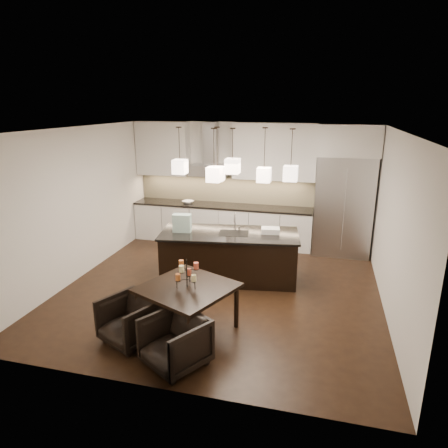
% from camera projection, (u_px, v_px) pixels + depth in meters
% --- Properties ---
extents(floor, '(5.50, 5.50, 0.02)m').
position_uv_depth(floor, '(221.00, 288.00, 7.21)').
color(floor, black).
rests_on(floor, ground).
extents(ceiling, '(5.50, 5.50, 0.02)m').
position_uv_depth(ceiling, '(221.00, 129.00, 6.40)').
color(ceiling, white).
rests_on(ceiling, wall_back).
extents(wall_back, '(5.50, 0.02, 2.80)m').
position_uv_depth(wall_back, '(251.00, 183.00, 9.36)').
color(wall_back, silver).
rests_on(wall_back, ground).
extents(wall_front, '(5.50, 0.02, 2.80)m').
position_uv_depth(wall_front, '(155.00, 279.00, 4.24)').
color(wall_front, silver).
rests_on(wall_front, ground).
extents(wall_left, '(0.02, 5.50, 2.80)m').
position_uv_depth(wall_left, '(79.00, 204.00, 7.46)').
color(wall_left, silver).
rests_on(wall_left, ground).
extents(wall_right, '(0.02, 5.50, 2.80)m').
position_uv_depth(wall_right, '(394.00, 225.00, 6.15)').
color(wall_right, silver).
rests_on(wall_right, ground).
extents(refrigerator, '(1.20, 0.72, 2.15)m').
position_uv_depth(refrigerator, '(343.00, 206.00, 8.61)').
color(refrigerator, '#B7B7BA').
rests_on(refrigerator, floor).
extents(fridge_panel, '(1.26, 0.72, 0.65)m').
position_uv_depth(fridge_panel, '(349.00, 140.00, 8.20)').
color(fridge_panel, silver).
rests_on(fridge_panel, refrigerator).
extents(lower_cabinets, '(4.21, 0.62, 0.88)m').
position_uv_depth(lower_cabinets, '(222.00, 224.00, 9.48)').
color(lower_cabinets, silver).
rests_on(lower_cabinets, floor).
extents(countertop, '(4.21, 0.66, 0.04)m').
position_uv_depth(countertop, '(222.00, 206.00, 9.35)').
color(countertop, black).
rests_on(countertop, lower_cabinets).
extents(backsplash, '(4.21, 0.02, 0.63)m').
position_uv_depth(backsplash, '(225.00, 189.00, 9.53)').
color(backsplash, '#B8AF88').
rests_on(backsplash, countertop).
extents(upper_cab_left, '(1.25, 0.35, 1.25)m').
position_uv_depth(upper_cab_left, '(163.00, 148.00, 9.46)').
color(upper_cab_left, silver).
rests_on(upper_cab_left, wall_back).
extents(upper_cab_right, '(1.85, 0.35, 1.25)m').
position_uv_depth(upper_cab_right, '(275.00, 152.00, 8.83)').
color(upper_cab_right, silver).
rests_on(upper_cab_right, wall_back).
extents(hood_canopy, '(0.90, 0.52, 0.24)m').
position_uv_depth(hood_canopy, '(210.00, 170.00, 9.23)').
color(hood_canopy, '#B7B7BA').
rests_on(hood_canopy, wall_back).
extents(hood_chimney, '(0.30, 0.28, 0.96)m').
position_uv_depth(hood_chimney, '(211.00, 143.00, 9.16)').
color(hood_chimney, '#B7B7BA').
rests_on(hood_chimney, hood_canopy).
extents(fruit_bowl, '(0.33, 0.33, 0.06)m').
position_uv_depth(fruit_bowl, '(188.00, 202.00, 9.48)').
color(fruit_bowl, silver).
rests_on(fruit_bowl, countertop).
extents(island_body, '(2.58, 1.32, 0.87)m').
position_uv_depth(island_body, '(229.00, 257.00, 7.50)').
color(island_body, black).
rests_on(island_body, floor).
extents(island_top, '(2.66, 1.41, 0.04)m').
position_uv_depth(island_top, '(229.00, 234.00, 7.37)').
color(island_top, black).
rests_on(island_top, island_body).
extents(faucet, '(0.13, 0.25, 0.37)m').
position_uv_depth(faucet, '(235.00, 222.00, 7.40)').
color(faucet, silver).
rests_on(faucet, island_top).
extents(tote_bag, '(0.36, 0.22, 0.33)m').
position_uv_depth(tote_bag, '(182.00, 223.00, 7.39)').
color(tote_bag, '#2A634B').
rests_on(tote_bag, island_top).
extents(food_container, '(0.36, 0.28, 0.10)m').
position_uv_depth(food_container, '(270.00, 230.00, 7.34)').
color(food_container, silver).
rests_on(food_container, island_top).
extents(dining_table, '(1.54, 1.54, 0.70)m').
position_uv_depth(dining_table, '(188.00, 308.00, 5.77)').
color(dining_table, black).
rests_on(dining_table, floor).
extents(candelabra, '(0.44, 0.44, 0.41)m').
position_uv_depth(candelabra, '(187.00, 273.00, 5.61)').
color(candelabra, black).
rests_on(candelabra, dining_table).
extents(candle_a, '(0.09, 0.09, 0.09)m').
position_uv_depth(candle_a, '(194.00, 278.00, 5.55)').
color(candle_a, '#EEDD93').
rests_on(candle_a, candelabra).
extents(candle_b, '(0.09, 0.09, 0.09)m').
position_uv_depth(candle_b, '(189.00, 272.00, 5.75)').
color(candle_b, '#C54F38').
rests_on(candle_b, candelabra).
extents(candle_c, '(0.09, 0.09, 0.09)m').
position_uv_depth(candle_c, '(178.00, 277.00, 5.58)').
color(candle_c, '#AF5926').
rests_on(candle_c, candelabra).
extents(candle_d, '(0.09, 0.09, 0.09)m').
position_uv_depth(candle_d, '(196.00, 266.00, 5.58)').
color(candle_d, '#C54F38').
rests_on(candle_d, candelabra).
extents(candle_e, '(0.09, 0.09, 0.09)m').
position_uv_depth(candle_e, '(181.00, 263.00, 5.67)').
color(candle_e, '#AF5926').
rests_on(candle_e, candelabra).
extents(candle_f, '(0.09, 0.09, 0.09)m').
position_uv_depth(candle_f, '(182.00, 269.00, 5.48)').
color(candle_f, '#EEDD93').
rests_on(candle_f, candelabra).
extents(armchair_left, '(0.93, 0.94, 0.65)m').
position_uv_depth(armchair_left, '(130.00, 320.00, 5.51)').
color(armchair_left, black).
rests_on(armchair_left, floor).
extents(armchair_right, '(0.98, 0.98, 0.66)m').
position_uv_depth(armchair_right, '(175.00, 342.00, 5.00)').
color(armchair_right, black).
rests_on(armchair_right, floor).
extents(pendant_a, '(0.24, 0.24, 0.26)m').
position_uv_depth(pendant_a, '(180.00, 167.00, 7.31)').
color(pendant_a, '#FEE3CC').
rests_on(pendant_a, ceiling).
extents(pendant_b, '(0.24, 0.24, 0.26)m').
position_uv_depth(pendant_b, '(217.00, 174.00, 7.37)').
color(pendant_b, '#FEE3CC').
rests_on(pendant_b, ceiling).
extents(pendant_c, '(0.24, 0.24, 0.26)m').
position_uv_depth(pendant_c, '(233.00, 166.00, 6.98)').
color(pendant_c, '#FEE3CC').
rests_on(pendant_c, ceiling).
extents(pendant_d, '(0.24, 0.24, 0.26)m').
position_uv_depth(pendant_d, '(264.00, 175.00, 7.20)').
color(pendant_d, '#FEE3CC').
rests_on(pendant_d, ceiling).
extents(pendant_e, '(0.24, 0.24, 0.26)m').
position_uv_depth(pendant_e, '(291.00, 174.00, 6.87)').
color(pendant_e, '#FEE3CC').
rests_on(pendant_e, ceiling).
extents(pendant_f, '(0.24, 0.24, 0.26)m').
position_uv_depth(pendant_f, '(214.00, 174.00, 7.01)').
color(pendant_f, '#FEE3CC').
rests_on(pendant_f, ceiling).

